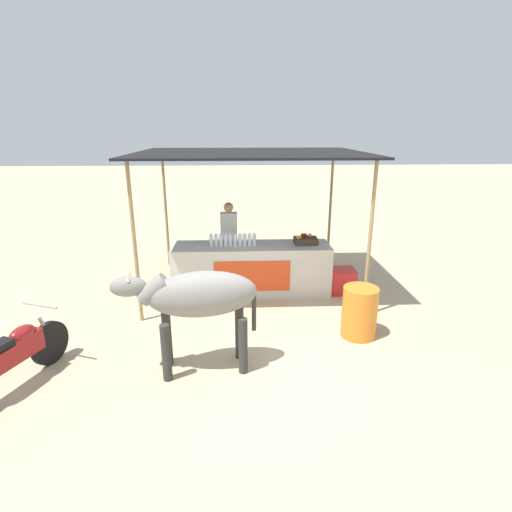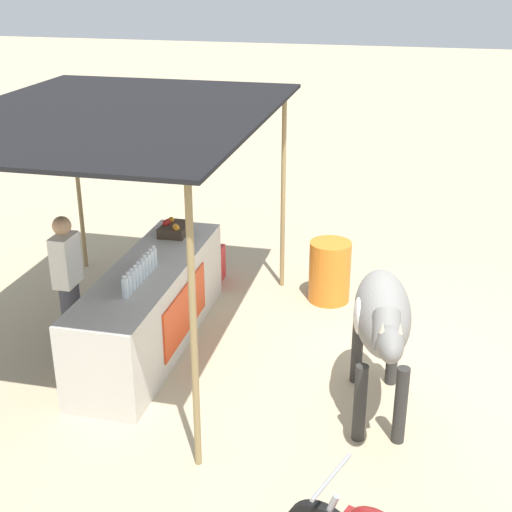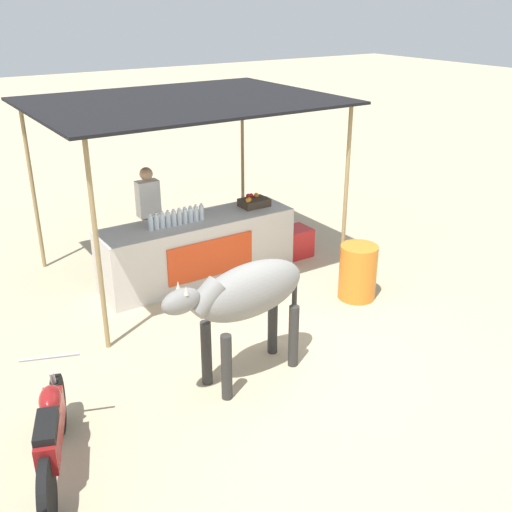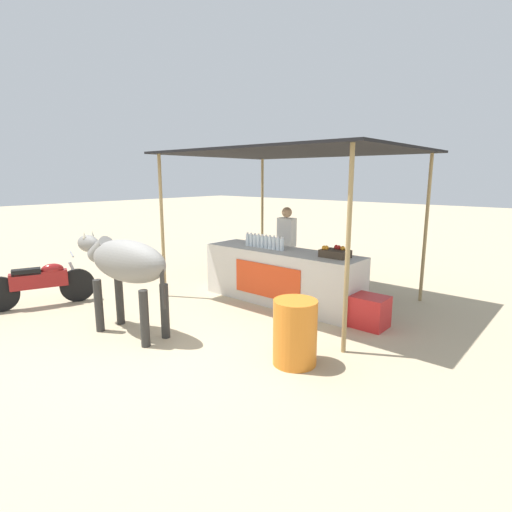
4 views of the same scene
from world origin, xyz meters
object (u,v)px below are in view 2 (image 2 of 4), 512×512
Objects in this scene: vendor_behind_counter at (69,287)px; fruit_crate at (175,229)px; stall_counter at (151,306)px; cow at (382,319)px; water_barrel at (330,272)px; cooler_box at (204,267)px.

fruit_crate is at bearing -25.19° from vendor_behind_counter.
cow is at bearing -106.67° from stall_counter.
vendor_behind_counter is 2.06× the size of water_barrel.
cow is (-2.37, -0.78, 0.63)m from water_barrel.
fruit_crate reaches higher than cooler_box.
vendor_behind_counter reaches higher than fruit_crate.
cooler_box is at bearing -3.25° from stall_counter.
stall_counter is 2.42m from water_barrel.
fruit_crate is at bearing 3.08° from stall_counter.
fruit_crate is 1.05m from cooler_box.
water_barrel is at bearing -51.64° from vendor_behind_counter.
stall_counter is 1.73m from cooler_box.
cow is (-1.82, -2.65, 0.00)m from fruit_crate.
fruit_crate is (1.04, 0.06, 0.55)m from stall_counter.
stall_counter is 5.00× the size of cooler_box.
cow reaches higher than cooler_box.
fruit_crate is 0.55× the size of water_barrel.
cow is (-0.34, -3.35, 0.18)m from vendor_behind_counter.
vendor_behind_counter is 2.75× the size of cooler_box.
stall_counter reaches higher than water_barrel.
vendor_behind_counter is 2.39m from cooler_box.
vendor_behind_counter reaches higher than cow.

